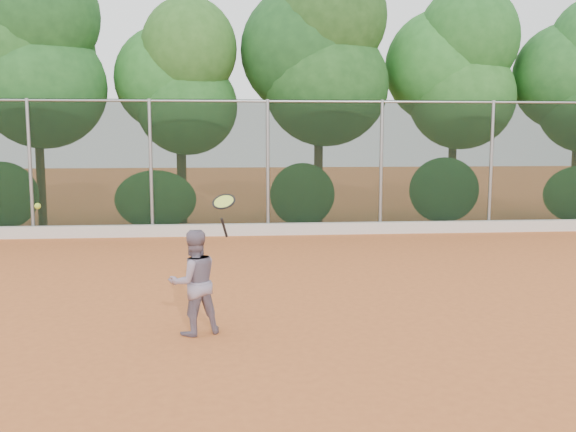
{
  "coord_description": "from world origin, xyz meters",
  "views": [
    {
      "loc": [
        -0.94,
        -9.68,
        2.64
      ],
      "look_at": [
        0.0,
        1.0,
        1.25
      ],
      "focal_mm": 40.0,
      "sensor_mm": 36.0,
      "label": 1
    }
  ],
  "objects": [
    {
      "name": "foliage_backdrop",
      "position": [
        -0.55,
        8.98,
        4.4
      ],
      "size": [
        23.7,
        3.63,
        7.55
      ],
      "color": "#422C19",
      "rests_on": "ground"
    },
    {
      "name": "tennis_racket",
      "position": [
        -1.04,
        -1.42,
        1.72
      ],
      "size": [
        0.38,
        0.36,
        0.58
      ],
      "color": "black",
      "rests_on": "ground"
    },
    {
      "name": "tennis_ball_in_flight",
      "position": [
        -3.24,
        -1.91,
        1.78
      ],
      "size": [
        0.07,
        0.07,
        0.07
      ],
      "color": "#A9CC2E",
      "rests_on": "ground"
    },
    {
      "name": "ground",
      "position": [
        0.0,
        0.0,
        0.0
      ],
      "size": [
        80.0,
        80.0,
        0.0
      ],
      "primitive_type": "plane",
      "color": "#CC6730",
      "rests_on": "ground"
    },
    {
      "name": "concrete_curb",
      "position": [
        0.0,
        6.82,
        0.15
      ],
      "size": [
        24.0,
        0.2,
        0.3
      ],
      "primitive_type": "cube",
      "color": "beige",
      "rests_on": "ground"
    },
    {
      "name": "chainlink_fence",
      "position": [
        -0.0,
        7.0,
        1.86
      ],
      "size": [
        24.09,
        0.09,
        3.5
      ],
      "color": "black",
      "rests_on": "ground"
    },
    {
      "name": "tennis_player",
      "position": [
        -1.45,
        -1.38,
        0.7
      ],
      "size": [
        0.83,
        0.74,
        1.4
      ],
      "primitive_type": "imported",
      "rotation": [
        0.0,
        0.0,
        3.52
      ],
      "color": "gray",
      "rests_on": "ground"
    }
  ]
}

